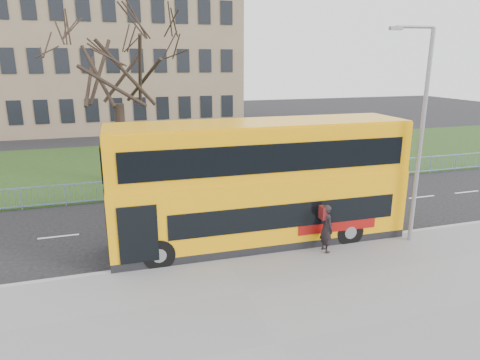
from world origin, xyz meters
TOP-DOWN VIEW (x-y plane):
  - ground at (0.00, 0.00)m, footprint 120.00×120.00m
  - pavement at (0.00, -6.75)m, footprint 80.00×10.50m
  - kerb at (0.00, -1.55)m, footprint 80.00×0.20m
  - grass_verge at (0.00, 14.30)m, footprint 80.00×15.40m
  - guard_railing at (0.00, 6.60)m, footprint 40.00×0.12m
  - bare_tree at (-3.00, 10.00)m, footprint 7.63×7.63m
  - civic_building at (-5.00, 35.00)m, footprint 30.00×15.00m
  - yellow_bus at (1.73, -0.47)m, footprint 11.41×2.94m
  - pedestrian at (3.74, -2.23)m, footprint 0.46×0.68m
  - street_lamp at (7.35, -2.27)m, footprint 1.70×0.41m

SIDE VIEW (x-z plane):
  - ground at x=0.00m, z-range 0.00..0.00m
  - grass_verge at x=0.00m, z-range 0.00..0.08m
  - pavement at x=0.00m, z-range 0.00..0.12m
  - kerb at x=0.00m, z-range 0.00..0.14m
  - guard_railing at x=0.00m, z-range 0.00..1.10m
  - pedestrian at x=3.74m, z-range 0.12..1.95m
  - yellow_bus at x=1.73m, z-range 0.17..4.93m
  - street_lamp at x=7.35m, z-range 0.51..8.57m
  - bare_tree at x=-3.00m, z-range 0.08..10.98m
  - civic_building at x=-5.00m, z-range 0.00..14.00m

